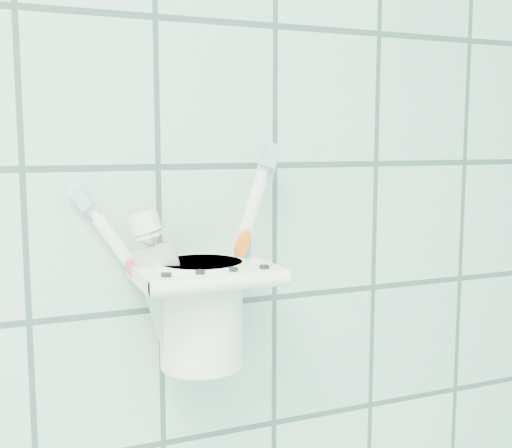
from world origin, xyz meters
TOP-DOWN VIEW (x-y plane):
  - holder_bracket at (0.64, 1.15)m, footprint 0.13×0.10m
  - cup at (0.64, 1.16)m, footprint 0.09×0.09m
  - toothbrush_pink at (0.64, 1.16)m, footprint 0.10×0.04m
  - toothbrush_blue at (0.65, 1.17)m, footprint 0.07×0.02m
  - toothbrush_orange at (0.65, 1.16)m, footprint 0.07×0.03m
  - toothpaste_tube at (0.62, 1.15)m, footprint 0.07×0.04m

SIDE VIEW (x-z plane):
  - cup at x=0.64m, z-range 1.21..1.31m
  - holder_bracket at x=0.64m, z-range 1.27..1.31m
  - toothpaste_tube at x=0.62m, z-range 1.22..1.37m
  - toothbrush_pink at x=0.64m, z-range 1.22..1.40m
  - toothbrush_orange at x=0.65m, z-range 1.21..1.41m
  - toothbrush_blue at x=0.65m, z-range 1.21..1.42m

